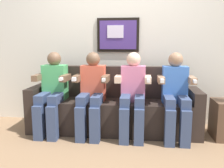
{
  "coord_description": "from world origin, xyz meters",
  "views": [
    {
      "loc": [
        0.36,
        -2.91,
        1.22
      ],
      "look_at": [
        0.0,
        0.15,
        0.7
      ],
      "focal_mm": 38.3,
      "sensor_mm": 36.0,
      "label": 1
    }
  ],
  "objects_px": {
    "couch": "(113,109)",
    "person_right_center": "(133,91)",
    "person_left_center": "(92,90)",
    "person_rightmost": "(176,92)",
    "person_leftmost": "(52,90)"
  },
  "relations": [
    {
      "from": "person_right_center",
      "to": "person_rightmost",
      "type": "bearing_deg",
      "value": -0.05
    },
    {
      "from": "person_left_center",
      "to": "person_right_center",
      "type": "distance_m",
      "value": 0.55
    },
    {
      "from": "couch",
      "to": "person_left_center",
      "type": "relative_size",
      "value": 2.1
    },
    {
      "from": "person_left_center",
      "to": "couch",
      "type": "bearing_deg",
      "value": 31.67
    },
    {
      "from": "person_leftmost",
      "to": "person_rightmost",
      "type": "relative_size",
      "value": 1.0
    },
    {
      "from": "person_leftmost",
      "to": "couch",
      "type": "bearing_deg",
      "value": 11.6
    },
    {
      "from": "couch",
      "to": "person_rightmost",
      "type": "bearing_deg",
      "value": -11.62
    },
    {
      "from": "person_leftmost",
      "to": "person_right_center",
      "type": "height_order",
      "value": "same"
    },
    {
      "from": "person_right_center",
      "to": "person_leftmost",
      "type": "bearing_deg",
      "value": 180.0
    },
    {
      "from": "person_leftmost",
      "to": "person_rightmost",
      "type": "height_order",
      "value": "same"
    },
    {
      "from": "person_rightmost",
      "to": "person_left_center",
      "type": "bearing_deg",
      "value": 180.0
    },
    {
      "from": "person_left_center",
      "to": "person_rightmost",
      "type": "xyz_separation_m",
      "value": [
        1.09,
        0.0,
        0.0
      ]
    },
    {
      "from": "couch",
      "to": "person_right_center",
      "type": "xyz_separation_m",
      "value": [
        0.27,
        -0.17,
        0.29
      ]
    },
    {
      "from": "person_right_center",
      "to": "person_rightmost",
      "type": "distance_m",
      "value": 0.55
    },
    {
      "from": "couch",
      "to": "person_right_center",
      "type": "distance_m",
      "value": 0.44
    }
  ]
}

